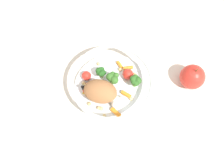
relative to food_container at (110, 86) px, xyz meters
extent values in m
plane|color=silver|center=(0.01, -0.02, -0.04)|extent=(2.40, 2.40, 0.00)
cylinder|color=white|center=(0.00, -0.01, -0.03)|extent=(0.23, 0.23, 0.01)
torus|color=white|center=(0.00, -0.01, 0.02)|extent=(0.24, 0.24, 0.01)
ellipsoid|color=#9E663D|center=(0.02, 0.03, 0.01)|extent=(0.10, 0.08, 0.07)
cylinder|color=#8EB766|center=(0.04, -0.03, -0.01)|extent=(0.01, 0.01, 0.02)
sphere|color=#23561E|center=(0.05, -0.03, 0.01)|extent=(0.02, 0.02, 0.02)
sphere|color=#23561E|center=(0.04, -0.03, 0.01)|extent=(0.02, 0.02, 0.02)
sphere|color=#23561E|center=(0.04, -0.03, 0.01)|extent=(0.02, 0.02, 0.02)
sphere|color=#23561E|center=(0.03, -0.03, 0.01)|extent=(0.02, 0.02, 0.02)
sphere|color=#23561E|center=(0.03, -0.03, 0.01)|extent=(0.01, 0.01, 0.01)
sphere|color=#23561E|center=(0.03, -0.04, 0.00)|extent=(0.01, 0.01, 0.01)
sphere|color=#23561E|center=(0.04, -0.04, 0.01)|extent=(0.01, 0.01, 0.01)
sphere|color=#23561E|center=(0.04, -0.04, 0.01)|extent=(0.01, 0.01, 0.01)
cylinder|color=#7FAD5B|center=(-0.07, -0.03, -0.01)|extent=(0.01, 0.01, 0.02)
sphere|color=#2D6023|center=(-0.06, -0.04, 0.01)|extent=(0.02, 0.02, 0.02)
sphere|color=#2D6023|center=(-0.06, -0.03, 0.01)|extent=(0.02, 0.02, 0.02)
sphere|color=#2D6023|center=(-0.07, -0.03, 0.01)|extent=(0.02, 0.02, 0.02)
sphere|color=#2D6023|center=(-0.07, -0.03, 0.01)|extent=(0.02, 0.02, 0.02)
sphere|color=#2D6023|center=(-0.07, -0.04, 0.01)|extent=(0.02, 0.02, 0.02)
sphere|color=#2D6023|center=(-0.06, -0.05, 0.01)|extent=(0.02, 0.02, 0.02)
cylinder|color=#8EB766|center=(0.00, -0.02, -0.01)|extent=(0.01, 0.01, 0.03)
sphere|color=#386B28|center=(0.01, -0.02, 0.01)|extent=(0.02, 0.02, 0.02)
sphere|color=#386B28|center=(0.00, -0.02, 0.01)|extent=(0.02, 0.02, 0.02)
sphere|color=#386B28|center=(-0.01, -0.02, 0.02)|extent=(0.02, 0.02, 0.02)
sphere|color=#386B28|center=(-0.01, -0.03, 0.02)|extent=(0.02, 0.02, 0.02)
sphere|color=#386B28|center=(0.00, -0.03, 0.01)|extent=(0.02, 0.02, 0.02)
sphere|color=white|center=(-0.03, 0.03, -0.01)|extent=(0.03, 0.03, 0.03)
sphere|color=white|center=(-0.03, 0.05, -0.01)|extent=(0.02, 0.02, 0.02)
sphere|color=white|center=(-0.04, 0.04, -0.01)|extent=(0.02, 0.02, 0.02)
sphere|color=white|center=(-0.04, 0.03, -0.01)|extent=(0.03, 0.03, 0.03)
sphere|color=white|center=(-0.03, 0.03, -0.01)|extent=(0.02, 0.02, 0.02)
cube|color=yellow|center=(0.07, 0.03, -0.02)|extent=(0.01, 0.02, 0.00)
cylinder|color=red|center=(0.07, 0.03, -0.01)|extent=(0.01, 0.01, 0.02)
sphere|color=black|center=(0.07, 0.03, 0.00)|extent=(0.01, 0.01, 0.01)
sphere|color=black|center=(0.06, 0.03, 0.01)|extent=(0.01, 0.01, 0.01)
sphere|color=black|center=(0.07, 0.03, 0.01)|extent=(0.01, 0.01, 0.01)
cylinder|color=orange|center=(-0.03, -0.08, -0.02)|extent=(0.03, 0.02, 0.01)
cylinder|color=orange|center=(-0.01, -0.09, -0.02)|extent=(0.03, 0.02, 0.01)
cylinder|color=orange|center=(-0.04, 0.07, -0.02)|extent=(0.04, 0.03, 0.01)
cylinder|color=orange|center=(-0.05, 0.00, -0.02)|extent=(0.03, 0.02, 0.01)
sphere|color=red|center=(-0.04, -0.06, -0.01)|extent=(0.03, 0.03, 0.03)
sphere|color=red|center=(0.08, -0.02, -0.01)|extent=(0.03, 0.03, 0.03)
sphere|color=#D1B775|center=(0.08, 0.01, -0.02)|extent=(0.01, 0.01, 0.01)
sphere|color=tan|center=(-0.01, -0.07, -0.02)|extent=(0.01, 0.01, 0.01)
sphere|color=#D1B775|center=(0.04, 0.00, -0.02)|extent=(0.01, 0.01, 0.01)
sphere|color=tan|center=(-0.02, 0.01, -0.02)|extent=(0.01, 0.01, 0.01)
sphere|color=tan|center=(0.07, 0.01, -0.02)|extent=(0.01, 0.01, 0.01)
sphere|color=#D1B775|center=(-0.01, 0.09, -0.02)|extent=(0.01, 0.01, 0.01)
sphere|color=#D1B775|center=(0.06, -0.07, -0.02)|extent=(0.01, 0.01, 0.01)
sphere|color=#D1B775|center=(0.01, 0.07, -0.02)|extent=(0.01, 0.01, 0.01)
sphere|color=#D1B775|center=(-0.06, -0.07, -0.02)|extent=(0.01, 0.01, 0.01)
sphere|color=#D1B775|center=(-0.07, 0.01, -0.02)|extent=(0.01, 0.01, 0.01)
sphere|color=tan|center=(0.04, 0.06, -0.02)|extent=(0.01, 0.01, 0.01)
sphere|color=#D1B775|center=(0.01, 0.07, -0.02)|extent=(0.01, 0.01, 0.01)
sphere|color=red|center=(-0.23, -0.10, 0.00)|extent=(0.07, 0.07, 0.07)
cylinder|color=brown|center=(-0.23, -0.10, 0.04)|extent=(0.00, 0.00, 0.01)
cube|color=silver|center=(0.26, 0.01, -0.03)|extent=(0.15, 0.13, 0.01)
camera|label=1|loc=(-0.09, 0.28, 0.70)|focal=41.64mm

